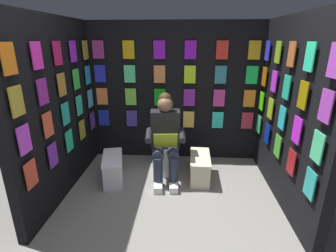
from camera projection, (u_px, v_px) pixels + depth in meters
ground_plane at (164, 252)px, 2.35m from camera, size 30.00×30.00×0.00m
display_wall_back at (175, 93)px, 3.97m from camera, size 2.71×0.14×2.13m
display_wall_left at (290, 113)px, 2.88m from camera, size 0.14×2.04×2.13m
display_wall_right at (58, 109)px, 3.05m from camera, size 0.14×2.04×2.13m
toilet at (165, 149)px, 3.75m from camera, size 0.42×0.57×0.77m
person_reading at (165, 138)px, 3.45m from camera, size 0.55×0.71×1.19m
comic_longbox_near at (200, 167)px, 3.54m from camera, size 0.28×0.61×0.35m
comic_longbox_far at (113, 168)px, 3.50m from camera, size 0.39×0.63×0.36m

